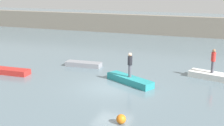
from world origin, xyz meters
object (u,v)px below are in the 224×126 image
at_px(rowboat_teal, 130,80).
at_px(person_red_shirt, 213,60).
at_px(rowboat_red, 11,71).
at_px(person_dark_shirt, 130,64).
at_px(rowboat_grey, 83,64).
at_px(mooring_buoy, 121,119).
at_px(rowboat_white, 212,76).

relative_size(rowboat_teal, person_red_shirt, 2.13).
xyz_separation_m(rowboat_red, person_dark_shirt, (9.27, 1.03, 1.22)).
relative_size(rowboat_grey, mooring_buoy, 6.28).
distance_m(rowboat_red, person_dark_shirt, 9.41).
relative_size(rowboat_grey, rowboat_teal, 0.81).
relative_size(rowboat_red, rowboat_white, 0.93).
relative_size(rowboat_red, rowboat_grey, 1.00).
xyz_separation_m(person_dark_shirt, mooring_buoy, (1.45, -6.10, -1.18)).
distance_m(rowboat_grey, rowboat_white, 10.29).
bearing_deg(rowboat_grey, rowboat_teal, -33.36).
distance_m(rowboat_white, person_dark_shirt, 6.27).
xyz_separation_m(person_red_shirt, person_dark_shirt, (-5.31, -3.12, -0.02)).
relative_size(rowboat_teal, rowboat_white, 1.16).
bearing_deg(rowboat_teal, person_red_shirt, 58.50).
bearing_deg(rowboat_white, person_dark_shirt, -134.13).
height_order(rowboat_red, person_red_shirt, person_red_shirt).
xyz_separation_m(rowboat_teal, person_dark_shirt, (0.00, 0.00, 1.19)).
distance_m(rowboat_white, person_red_shirt, 1.22).
height_order(person_red_shirt, person_dark_shirt, person_red_shirt).
bearing_deg(rowboat_teal, person_dark_shirt, 91.46).
distance_m(rowboat_grey, mooring_buoy, 11.09).
bearing_deg(rowboat_red, rowboat_grey, 40.53).
distance_m(person_red_shirt, mooring_buoy, 10.07).
xyz_separation_m(rowboat_teal, mooring_buoy, (1.45, -6.10, 0.01)).
distance_m(rowboat_teal, rowboat_white, 6.16).
relative_size(rowboat_white, mooring_buoy, 6.72).
distance_m(person_red_shirt, person_dark_shirt, 6.16).
bearing_deg(rowboat_red, mooring_buoy, -27.53).
height_order(rowboat_white, person_red_shirt, person_red_shirt).
xyz_separation_m(rowboat_teal, person_red_shirt, (5.31, 3.12, 1.21)).
bearing_deg(rowboat_teal, rowboat_grey, 177.54).
distance_m(person_dark_shirt, mooring_buoy, 6.38).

